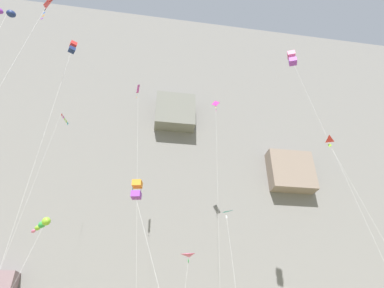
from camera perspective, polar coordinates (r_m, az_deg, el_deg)
The scene contains 12 objects.
cliff_face at distance 77.71m, azimuth -4.41°, elevation -4.59°, with size 180.00×33.20×74.30m.
kite_windsock_low_center at distance 31.00m, azimuth -25.42°, elevation -12.99°, with size 2.60×5.79×10.63m.
kite_box_far_left at distance 46.32m, azimuth 17.62°, elevation 14.48°, with size 2.00×6.10×35.18m.
kite_delta_far_right at distance 34.60m, azimuth 23.70°, elevation -1.48°, with size 3.93×3.57×18.73m.
kite_delta_high_center at distance 30.18m, azimuth 6.04°, elevation -13.61°, with size 1.23×5.44×11.81m.
kite_diamond_low_right at distance 50.61m, azimuth 4.35°, elevation 4.80°, with size 1.98×3.19×35.63m.
kite_box_high_right at distance 21.19m, azimuth -9.91°, elevation -8.19°, with size 3.25×3.74×10.74m.
kite_delta_near_cliff at distance 40.09m, azimuth -0.59°, elevation -20.70°, with size 2.44×4.07×9.89m.
kite_diamond_front_field at distance 48.02m, azimuth -9.70°, elevation 8.77°, with size 2.99×5.16×34.93m.
kite_diamond_upper_left at distance 30.11m, azimuth -25.01°, elevation 21.28°, with size 1.83×6.77×26.54m.
kite_banner_low_left at distance 47.11m, azimuth -23.74°, elevation -0.16°, with size 1.32×7.25×29.80m.
kite_box_upper_mid at distance 33.37m, azimuth -20.82°, elevation 15.74°, with size 0.76×1.90×26.10m.
Camera 1 is at (-4.25, -0.53, 1.78)m, focal length 29.57 mm.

